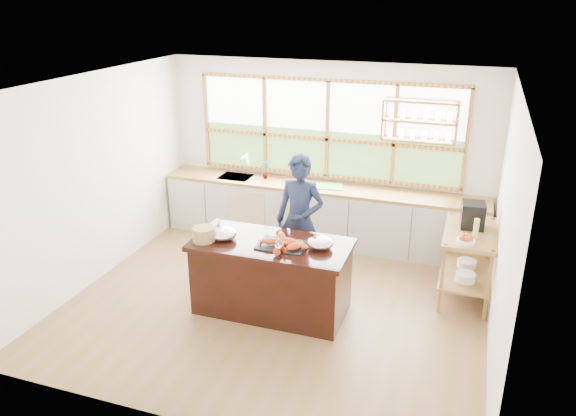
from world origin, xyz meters
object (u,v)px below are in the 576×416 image
at_px(island, 272,276).
at_px(cook, 300,221).
at_px(wicker_basket, 204,234).
at_px(espresso_machine, 473,215).

distance_m(island, cook, 0.89).
relative_size(island, wicker_basket, 7.10).
distance_m(cook, wicker_basket, 1.32).
bearing_deg(wicker_basket, island, 15.38).
distance_m(cook, espresso_machine, 2.15).
bearing_deg(cook, island, -92.86).
xyz_separation_m(island, espresso_machine, (2.19, 1.24, 0.60)).
bearing_deg(cook, espresso_machine, 16.86).
distance_m(island, wicker_basket, 0.95).
bearing_deg(cook, wicker_basket, -126.63).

